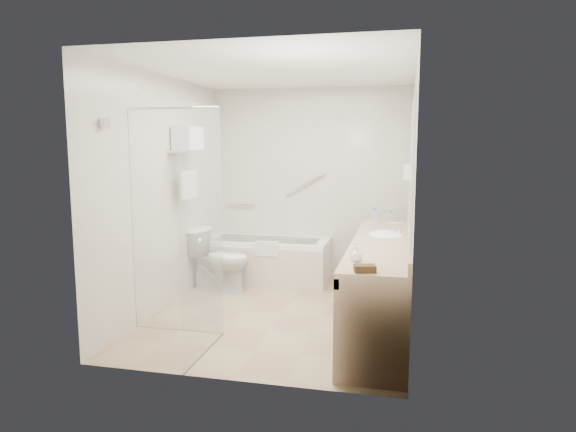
% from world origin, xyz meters
% --- Properties ---
extents(floor, '(3.20, 3.20, 0.00)m').
position_xyz_m(floor, '(0.00, 0.00, 0.00)').
color(floor, tan).
rests_on(floor, ground).
extents(ceiling, '(2.60, 3.20, 0.10)m').
position_xyz_m(ceiling, '(0.00, 0.00, 2.50)').
color(ceiling, white).
rests_on(ceiling, wall_back).
extents(wall_back, '(2.60, 0.10, 2.50)m').
position_xyz_m(wall_back, '(0.00, 1.60, 1.25)').
color(wall_back, beige).
rests_on(wall_back, ground).
extents(wall_front, '(2.60, 0.10, 2.50)m').
position_xyz_m(wall_front, '(0.00, -1.60, 1.25)').
color(wall_front, beige).
rests_on(wall_front, ground).
extents(wall_left, '(0.10, 3.20, 2.50)m').
position_xyz_m(wall_left, '(-1.30, 0.00, 1.25)').
color(wall_left, beige).
rests_on(wall_left, ground).
extents(wall_right, '(0.10, 3.20, 2.50)m').
position_xyz_m(wall_right, '(1.30, 0.00, 1.25)').
color(wall_right, beige).
rests_on(wall_right, ground).
extents(bathtub, '(1.60, 0.73, 0.59)m').
position_xyz_m(bathtub, '(-0.50, 1.24, 0.28)').
color(bathtub, white).
rests_on(bathtub, floor).
extents(grab_bar_short, '(0.40, 0.03, 0.03)m').
position_xyz_m(grab_bar_short, '(-0.95, 1.56, 0.95)').
color(grab_bar_short, silver).
rests_on(grab_bar_short, wall_back).
extents(grab_bar_long, '(0.53, 0.03, 0.33)m').
position_xyz_m(grab_bar_long, '(-0.05, 1.56, 1.25)').
color(grab_bar_long, silver).
rests_on(grab_bar_long, wall_back).
extents(shower_enclosure, '(0.96, 0.91, 2.11)m').
position_xyz_m(shower_enclosure, '(-0.63, -0.93, 1.07)').
color(shower_enclosure, silver).
rests_on(shower_enclosure, floor).
extents(towel_shelf, '(0.24, 0.55, 0.81)m').
position_xyz_m(towel_shelf, '(-1.17, 0.35, 1.75)').
color(towel_shelf, silver).
rests_on(towel_shelf, wall_left).
extents(vanity_counter, '(0.55, 2.70, 0.95)m').
position_xyz_m(vanity_counter, '(1.02, -0.15, 0.64)').
color(vanity_counter, '#CCB088').
rests_on(vanity_counter, floor).
extents(sink, '(0.40, 0.52, 0.14)m').
position_xyz_m(sink, '(1.05, 0.25, 0.82)').
color(sink, white).
rests_on(sink, vanity_counter).
extents(faucet, '(0.03, 0.03, 0.14)m').
position_xyz_m(faucet, '(1.20, 0.25, 0.93)').
color(faucet, silver).
rests_on(faucet, vanity_counter).
extents(mirror, '(0.02, 2.00, 1.20)m').
position_xyz_m(mirror, '(1.29, -0.15, 1.55)').
color(mirror, '#B3B7C0').
rests_on(mirror, wall_right).
extents(hairdryer_unit, '(0.08, 0.10, 0.18)m').
position_xyz_m(hairdryer_unit, '(1.25, 1.05, 1.45)').
color(hairdryer_unit, white).
rests_on(hairdryer_unit, wall_right).
extents(toilet, '(0.80, 0.51, 0.75)m').
position_xyz_m(toilet, '(-0.95, 0.70, 0.37)').
color(toilet, white).
rests_on(toilet, floor).
extents(amenity_basket, '(0.18, 0.14, 0.05)m').
position_xyz_m(amenity_basket, '(0.96, -1.40, 0.88)').
color(amenity_basket, '#422D17').
rests_on(amenity_basket, vanity_counter).
extents(soap_bottle_a, '(0.10, 0.15, 0.06)m').
position_xyz_m(soap_bottle_a, '(0.85, -0.99, 0.88)').
color(soap_bottle_a, white).
rests_on(soap_bottle_a, vanity_counter).
extents(soap_bottle_b, '(0.13, 0.14, 0.09)m').
position_xyz_m(soap_bottle_b, '(0.88, -1.07, 0.90)').
color(soap_bottle_b, white).
rests_on(soap_bottle_b, vanity_counter).
extents(water_bottle_left, '(0.07, 0.07, 0.22)m').
position_xyz_m(water_bottle_left, '(0.90, 0.67, 0.95)').
color(water_bottle_left, silver).
rests_on(water_bottle_left, vanity_counter).
extents(water_bottle_mid, '(0.06, 0.06, 0.20)m').
position_xyz_m(water_bottle_mid, '(1.08, 0.62, 0.94)').
color(water_bottle_mid, silver).
rests_on(water_bottle_mid, vanity_counter).
extents(water_bottle_right, '(0.05, 0.05, 0.17)m').
position_xyz_m(water_bottle_right, '(1.01, 0.89, 0.93)').
color(water_bottle_right, silver).
rests_on(water_bottle_right, vanity_counter).
extents(drinking_glass_near, '(0.08, 0.08, 0.08)m').
position_xyz_m(drinking_glass_near, '(0.86, 0.57, 0.89)').
color(drinking_glass_near, silver).
rests_on(drinking_glass_near, vanity_counter).
extents(drinking_glass_far, '(0.09, 0.09, 0.10)m').
position_xyz_m(drinking_glass_far, '(0.92, 0.86, 0.90)').
color(drinking_glass_far, silver).
rests_on(drinking_glass_far, vanity_counter).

